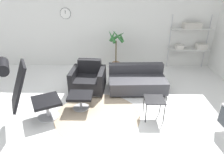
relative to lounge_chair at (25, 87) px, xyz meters
name	(u,v)px	position (x,y,z in m)	size (l,w,h in m)	color
ground_plane	(97,113)	(1.29, 0.30, -0.77)	(12.00, 12.00, 0.00)	white
wall_back	(103,23)	(1.29, 3.15, 0.63)	(12.00, 0.09, 2.80)	silver
round_rug	(98,115)	(1.32, 0.21, -0.77)	(1.81, 1.81, 0.01)	tan
lounge_chair	(25,87)	(0.00, 0.00, 0.00)	(1.10, 0.92, 1.34)	#BCBCC1
ottoman	(80,98)	(0.93, 0.49, -0.50)	(0.53, 0.45, 0.35)	#BCBCC1
armchair_red	(88,80)	(0.99, 1.36, -0.49)	(0.89, 0.84, 0.75)	silver
couch_low	(137,81)	(2.25, 1.41, -0.54)	(1.48, 0.91, 0.62)	black
side_table	(154,101)	(2.48, 0.18, -0.38)	(0.40, 0.40, 0.44)	black
potted_plant	(116,52)	(1.71, 2.58, -0.12)	(0.57, 0.57, 1.37)	brown
shelf_unit	(191,39)	(4.04, 2.94, 0.20)	(1.23, 0.28, 1.68)	#BCBCC1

